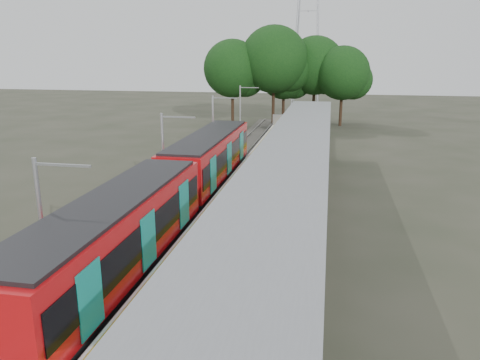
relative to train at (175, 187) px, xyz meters
name	(u,v)px	position (x,y,z in m)	size (l,w,h in m)	color
trackbed	(199,198)	(0.00, 4.38, -1.93)	(3.00, 70.00, 0.24)	#59544C
platform	(272,196)	(4.50, 4.38, -1.55)	(6.00, 50.00, 1.00)	gray
tactile_strip	(230,186)	(1.95, 4.38, -1.04)	(0.60, 50.00, 0.02)	gold
end_fence	(300,120)	(4.50, 29.33, -0.45)	(6.00, 0.10, 1.20)	#9EA0A5
train	(175,187)	(0.00, 0.00, 0.00)	(2.74, 27.60, 3.62)	black
canopy	(296,148)	(6.11, 0.56, 2.15)	(3.27, 38.00, 3.66)	#9EA0A5
tree_cluster	(287,67)	(2.23, 36.92, 5.05)	(19.93, 11.07, 12.03)	#382316
catenary_masts	(165,156)	(-1.72, 3.38, 0.86)	(2.08, 48.16, 5.40)	#9EA0A5
bench_near	(287,276)	(6.52, -7.88, -0.49)	(0.94, 1.63, 1.07)	#0F134F
bench_mid	(294,244)	(6.51, -5.04, -0.53)	(0.54, 1.47, 0.99)	#0F134F
bench_far	(322,142)	(7.10, 16.68, -0.47)	(0.70, 1.66, 1.10)	#0F134F
info_pillar_far	(291,151)	(5.04, 11.26, -0.18)	(0.45, 0.45, 2.02)	beige
litter_bin	(286,249)	(6.24, -5.45, -0.59)	(0.45, 0.45, 0.93)	#9EA0A5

